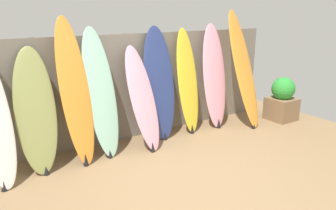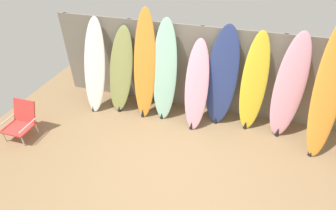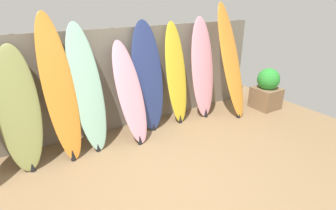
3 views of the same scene
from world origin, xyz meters
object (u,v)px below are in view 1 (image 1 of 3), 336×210
surfboard_yellow_6 (188,82)px  surfboard_pink_7 (214,77)px  surfboard_olive_1 (35,111)px  surfboard_orange_8 (243,69)px  surfboard_orange_2 (75,93)px  surfboard_navy_5 (159,84)px  surfboard_seafoam_3 (101,94)px  planter_box (282,100)px  surfboard_pink_4 (143,99)px

surfboard_yellow_6 → surfboard_pink_7: surfboard_pink_7 is taller
surfboard_olive_1 → surfboard_orange_8: bearing=-2.6°
surfboard_orange_2 → surfboard_orange_8: surfboard_orange_8 is taller
surfboard_navy_5 → surfboard_orange_8: 1.74m
surfboard_seafoam_3 → planter_box: 3.75m
surfboard_pink_7 → surfboard_olive_1: bearing=-179.3°
surfboard_orange_2 → surfboard_navy_5: bearing=5.1°
surfboard_pink_4 → planter_box: 3.07m
surfboard_seafoam_3 → surfboard_pink_4: (0.66, -0.09, -0.15)m
surfboard_seafoam_3 → planter_box: (3.68, -0.43, -0.54)m
surfboard_olive_1 → surfboard_orange_8: surfboard_orange_8 is taller
surfboard_yellow_6 → planter_box: 2.13m
surfboard_navy_5 → surfboard_pink_7: (1.18, -0.05, 0.01)m
surfboard_olive_1 → surfboard_pink_4: bearing=-3.7°
surfboard_orange_2 → surfboard_pink_7: 2.67m
surfboard_olive_1 → surfboard_pink_4: size_ratio=1.04×
surfboard_olive_1 → planter_box: 4.67m
surfboard_navy_5 → surfboard_yellow_6: size_ratio=1.03×
planter_box → surfboard_seafoam_3: bearing=173.3°
surfboard_yellow_6 → surfboard_pink_7: 0.60m
surfboard_orange_8 → planter_box: bearing=-17.2°
planter_box → surfboard_orange_8: bearing=162.8°
surfboard_seafoam_3 → surfboard_yellow_6: size_ratio=1.04×
surfboard_orange_8 → planter_box: size_ratio=2.49×
surfboard_orange_2 → surfboard_pink_4: size_ratio=1.28×
surfboard_seafoam_3 → surfboard_navy_5: 1.10m
surfboard_orange_2 → planter_box: bearing=-5.5°
surfboard_pink_4 → surfboard_yellow_6: (1.02, 0.17, 0.11)m
surfboard_pink_4 → surfboard_orange_8: size_ratio=0.75×
surfboard_pink_4 → planter_box: surfboard_pink_4 is taller
surfboard_pink_4 → surfboard_seafoam_3: bearing=172.0°
surfboard_olive_1 → surfboard_orange_2: bearing=-5.1°
surfboard_olive_1 → surfboard_pink_7: 3.22m
surfboard_orange_2 → surfboard_seafoam_3: size_ratio=1.08×
surfboard_orange_2 → surfboard_yellow_6: size_ratio=1.12×
surfboard_yellow_6 → surfboard_orange_8: (1.13, -0.24, 0.17)m
surfboard_orange_2 → surfboard_seafoam_3: (0.40, 0.04, -0.07)m
surfboard_pink_7 → surfboard_seafoam_3: bearing=-178.8°
surfboard_navy_5 → surfboard_yellow_6: surfboard_navy_5 is taller
surfboard_olive_1 → surfboard_navy_5: (2.04, 0.08, 0.10)m
surfboard_seafoam_3 → surfboard_pink_7: surfboard_seafoam_3 is taller
surfboard_seafoam_3 → surfboard_navy_5: (1.09, 0.10, -0.01)m
surfboard_olive_1 → surfboard_navy_5: bearing=2.4°
surfboard_seafoam_3 → surfboard_yellow_6: bearing=2.7°
planter_box → surfboard_orange_2: bearing=174.5°
surfboard_seafoam_3 → surfboard_orange_8: (2.81, -0.16, 0.12)m
surfboard_orange_8 → surfboard_pink_7: bearing=158.9°
surfboard_pink_4 → surfboard_orange_8: 2.17m
surfboard_olive_1 → surfboard_seafoam_3: surfboard_seafoam_3 is taller
surfboard_pink_4 → surfboard_yellow_6: size_ratio=0.87×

